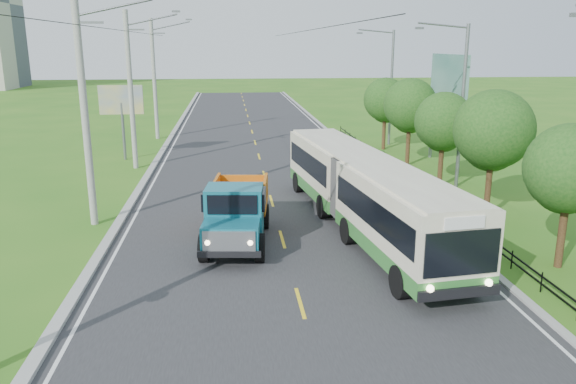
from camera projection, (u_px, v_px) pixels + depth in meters
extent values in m
plane|color=#2D6918|center=(300.00, 303.00, 17.72)|extent=(240.00, 240.00, 0.00)
cube|color=#28282B|center=(262.00, 168.00, 36.95)|extent=(14.00, 120.00, 0.02)
cube|color=#9E9E99|center=(151.00, 170.00, 36.20)|extent=(0.40, 120.00, 0.15)
cube|color=#9E9E99|center=(369.00, 165.00, 37.65)|extent=(0.30, 120.00, 0.10)
cube|color=silver|center=(160.00, 170.00, 36.27)|extent=(0.12, 120.00, 0.00)
cube|color=silver|center=(361.00, 166.00, 37.61)|extent=(0.12, 120.00, 0.00)
cube|color=yellow|center=(300.00, 303.00, 17.71)|extent=(0.12, 2.20, 0.00)
cube|color=black|center=(409.00, 183.00, 31.91)|extent=(0.04, 40.00, 0.60)
cylinder|color=gray|center=(85.00, 114.00, 24.26)|extent=(0.32, 0.32, 10.00)
cube|color=slate|center=(89.00, 22.00, 23.34)|extent=(1.20, 0.10, 0.10)
cylinder|color=gray|center=(131.00, 91.00, 35.80)|extent=(0.32, 0.32, 10.00)
cube|color=slate|center=(135.00, 30.00, 34.88)|extent=(1.20, 0.10, 0.10)
cube|color=slate|center=(176.00, 11.00, 34.86)|extent=(0.50, 0.18, 0.12)
cylinder|color=gray|center=(154.00, 80.00, 47.34)|extent=(0.32, 0.32, 10.00)
cube|color=slate|center=(158.00, 33.00, 46.42)|extent=(1.20, 0.10, 0.10)
cube|color=slate|center=(189.00, 19.00, 46.40)|extent=(0.50, 0.18, 0.12)
cylinder|color=#382314|center=(562.00, 228.00, 20.25)|extent=(0.28, 0.28, 2.97)
sphere|color=#164513|center=(570.00, 168.00, 19.68)|extent=(3.18, 3.18, 3.18)
sphere|color=#164513|center=(565.00, 182.00, 20.34)|extent=(2.33, 2.33, 2.33)
cylinder|color=#382314|center=(489.00, 183.00, 25.97)|extent=(0.28, 0.28, 3.36)
sphere|color=#164513|center=(494.00, 129.00, 25.32)|extent=(3.60, 3.60, 3.60)
sphere|color=#164513|center=(491.00, 143.00, 26.01)|extent=(2.64, 2.64, 2.64)
cylinder|color=#382314|center=(441.00, 161.00, 31.78)|extent=(0.28, 0.28, 3.02)
sphere|color=#164513|center=(444.00, 121.00, 31.20)|extent=(3.24, 3.24, 3.24)
sphere|color=#164513|center=(443.00, 131.00, 31.87)|extent=(2.38, 2.38, 2.38)
cylinder|color=#382314|center=(408.00, 141.00, 37.52)|extent=(0.28, 0.28, 3.25)
sphere|color=#164513|center=(410.00, 105.00, 36.90)|extent=(3.48, 3.48, 3.48)
sphere|color=#164513|center=(410.00, 114.00, 37.58)|extent=(2.55, 2.55, 2.55)
cylinder|color=#382314|center=(384.00, 130.00, 43.31)|extent=(0.28, 0.28, 3.08)
sphere|color=#164513|center=(385.00, 99.00, 42.72)|extent=(3.30, 3.30, 3.30)
sphere|color=#164513|center=(386.00, 107.00, 43.39)|extent=(2.42, 2.42, 2.42)
cylinder|color=slate|center=(462.00, 108.00, 31.12)|extent=(0.20, 0.20, 9.00)
cylinder|color=slate|center=(443.00, 25.00, 29.85)|extent=(2.80, 0.10, 0.34)
cube|color=slate|center=(419.00, 28.00, 29.76)|extent=(0.45, 0.16, 0.12)
cylinder|color=slate|center=(391.00, 89.00, 44.58)|extent=(0.20, 0.20, 9.00)
cylinder|color=slate|center=(376.00, 31.00, 43.31)|extent=(2.80, 0.10, 0.34)
cube|color=slate|center=(360.00, 33.00, 43.22)|extent=(0.45, 0.16, 0.12)
cylinder|color=silver|center=(480.00, 228.00, 24.30)|extent=(0.64, 0.64, 0.40)
sphere|color=#164513|center=(480.00, 223.00, 24.24)|extent=(0.44, 0.44, 0.44)
cylinder|color=silver|center=(419.00, 184.00, 31.99)|extent=(0.64, 0.64, 0.40)
sphere|color=#164513|center=(419.00, 180.00, 31.93)|extent=(0.44, 0.44, 0.44)
cylinder|color=silver|center=(382.00, 157.00, 39.69)|extent=(0.64, 0.64, 0.40)
sphere|color=#164513|center=(382.00, 153.00, 39.62)|extent=(0.44, 0.44, 0.44)
cylinder|color=slate|center=(123.00, 131.00, 39.33)|extent=(0.20, 0.20, 4.00)
cube|color=yellow|center=(121.00, 100.00, 38.77)|extent=(3.00, 0.15, 2.00)
cylinder|color=slate|center=(460.00, 134.00, 35.14)|extent=(0.24, 0.24, 5.00)
cylinder|color=slate|center=(432.00, 123.00, 39.95)|extent=(0.24, 0.24, 5.00)
cube|color=#144C47|center=(449.00, 78.00, 36.70)|extent=(0.20, 6.00, 3.00)
cube|color=#30752F|center=(403.00, 244.00, 20.51)|extent=(3.60, 8.25, 0.59)
cube|color=beige|center=(405.00, 209.00, 20.17)|extent=(3.60, 8.25, 2.06)
cube|color=black|center=(405.00, 209.00, 20.17)|extent=(3.56, 7.62, 1.01)
cube|color=#30752F|center=(332.00, 187.00, 28.79)|extent=(3.53, 7.72, 0.59)
cube|color=beige|center=(333.00, 161.00, 28.45)|extent=(3.53, 7.72, 2.06)
cube|color=black|center=(333.00, 161.00, 28.45)|extent=(3.50, 7.09, 1.01)
cube|color=#4C4C4C|center=(361.00, 187.00, 24.51)|extent=(2.61, 1.36, 2.53)
cube|color=black|center=(462.00, 253.00, 16.43)|extent=(2.39, 0.35, 1.38)
cylinder|color=black|center=(400.00, 282.00, 17.96)|extent=(0.47, 1.14, 1.11)
cylinder|color=black|center=(468.00, 275.00, 18.48)|extent=(0.47, 1.14, 1.11)
cylinder|color=black|center=(348.00, 231.00, 22.88)|extent=(0.47, 1.14, 1.11)
cylinder|color=black|center=(402.00, 227.00, 23.40)|extent=(0.47, 1.14, 1.11)
cylinder|color=black|center=(323.00, 207.00, 26.30)|extent=(0.47, 1.14, 1.11)
cylinder|color=black|center=(371.00, 203.00, 26.81)|extent=(0.47, 1.14, 1.11)
cylinder|color=black|center=(298.00, 182.00, 30.91)|extent=(0.47, 1.14, 1.11)
cylinder|color=black|center=(340.00, 180.00, 31.43)|extent=(0.47, 1.14, 1.11)
cube|color=#136274|center=(231.00, 236.00, 20.65)|extent=(2.23, 1.61, 0.99)
cube|color=#136274|center=(235.00, 211.00, 21.96)|extent=(2.35, 1.82, 1.99)
cube|color=black|center=(234.00, 199.00, 21.84)|extent=(2.53, 1.55, 0.70)
cube|color=black|center=(237.00, 228.00, 22.97)|extent=(1.64, 6.04, 0.25)
cube|color=#C55D12|center=(240.00, 194.00, 24.35)|extent=(2.60, 3.22, 1.29)
cylinder|color=black|center=(204.00, 248.00, 20.99)|extent=(0.47, 1.13, 1.09)
cylinder|color=black|center=(260.00, 248.00, 20.97)|extent=(0.47, 1.13, 1.09)
cylinder|color=black|center=(218.00, 216.00, 24.83)|extent=(0.47, 1.13, 1.09)
cylinder|color=black|center=(265.00, 216.00, 24.82)|extent=(0.47, 1.13, 1.09)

